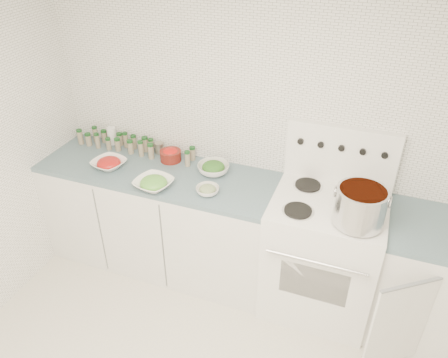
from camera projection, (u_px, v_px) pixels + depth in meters
room_walls at (185, 213)px, 1.78m from camera, size 3.54×3.04×2.52m
counter_left at (161, 218)px, 3.56m from camera, size 1.85×0.62×0.90m
stove at (322, 252)px, 3.14m from camera, size 0.76×0.70×1.36m
counter_right at (444, 286)px, 2.92m from camera, size 0.89×0.86×0.90m
stock_pot at (360, 205)px, 2.64m from camera, size 0.33×0.31×0.24m
bowl_tomato at (109, 163)px, 3.34m from camera, size 0.29×0.29×0.08m
bowl_snowpea at (154, 183)px, 3.10m from camera, size 0.31×0.31×0.09m
bowl_broccoli at (213, 168)px, 3.26m from camera, size 0.29×0.29×0.10m
bowl_zucchini at (208, 190)px, 3.04m from camera, size 0.21×0.21×0.07m
bowl_pepper at (171, 155)px, 3.42m from camera, size 0.17×0.17×0.10m
salt_canister at (112, 136)px, 3.65m from camera, size 0.08×0.08×0.15m
tin_can at (159, 148)px, 3.52m from camera, size 0.08×0.08×0.09m
spice_cluster at (127, 143)px, 3.55m from camera, size 1.04×0.16×0.14m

